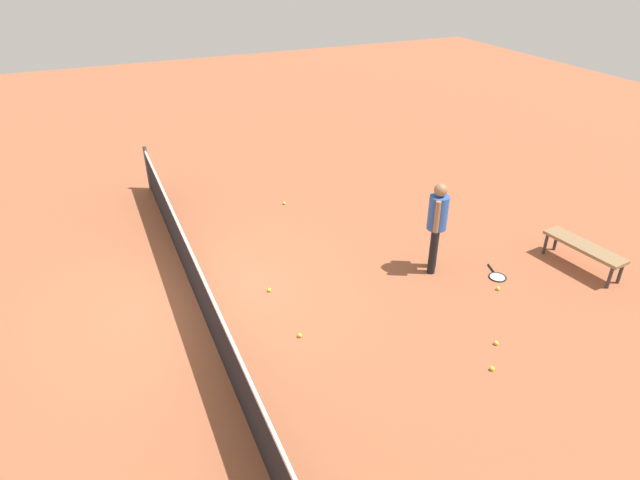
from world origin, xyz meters
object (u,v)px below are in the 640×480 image
(tennis_ball_by_net, at_px, (269,290))
(tennis_ball_stray_left, at_px, (492,368))
(player_near_side, at_px, (437,220))
(tennis_racket_near_player, at_px, (497,276))
(tennis_ball_baseline, at_px, (498,288))
(tennis_ball_near_player, at_px, (300,335))
(courtside_bench, at_px, (584,248))
(tennis_ball_midcourt, at_px, (496,343))
(tennis_ball_stray_right, at_px, (284,203))

(tennis_ball_by_net, bearing_deg, tennis_ball_stray_left, -144.12)
(player_near_side, relative_size, tennis_ball_by_net, 25.76)
(tennis_racket_near_player, distance_m, tennis_ball_baseline, 0.42)
(tennis_ball_near_player, height_order, courtside_bench, courtside_bench)
(tennis_ball_midcourt, bearing_deg, courtside_bench, -68.67)
(player_near_side, bearing_deg, tennis_ball_near_player, 105.32)
(tennis_ball_midcourt, bearing_deg, tennis_ball_stray_right, 11.86)
(tennis_racket_near_player, distance_m, courtside_bench, 1.67)
(tennis_ball_by_net, bearing_deg, tennis_ball_near_player, -178.75)
(player_near_side, distance_m, tennis_ball_stray_right, 4.05)
(tennis_ball_near_player, relative_size, tennis_ball_by_net, 1.00)
(player_near_side, distance_m, courtside_bench, 2.79)
(tennis_ball_near_player, xyz_separation_m, tennis_ball_stray_left, (-1.76, -2.21, 0.00))
(player_near_side, bearing_deg, tennis_ball_baseline, -146.52)
(courtside_bench, bearing_deg, tennis_racket_near_player, 77.14)
(tennis_ball_stray_right, bearing_deg, tennis_racket_near_player, -150.53)
(tennis_racket_near_player, height_order, tennis_ball_near_player, tennis_ball_near_player)
(player_near_side, height_order, tennis_ball_baseline, player_near_side)
(tennis_ball_by_net, xyz_separation_m, tennis_ball_midcourt, (-2.68, -2.65, 0.00))
(tennis_ball_midcourt, bearing_deg, tennis_racket_near_player, -40.07)
(tennis_ball_by_net, height_order, tennis_ball_midcourt, same)
(player_near_side, height_order, tennis_ball_by_net, player_near_side)
(player_near_side, distance_m, tennis_ball_by_net, 3.15)
(tennis_racket_near_player, relative_size, tennis_ball_stray_right, 9.20)
(tennis_racket_near_player, relative_size, tennis_ball_near_player, 9.20)
(tennis_ball_by_net, xyz_separation_m, courtside_bench, (-1.58, -5.46, 0.38))
(player_near_side, height_order, tennis_ball_midcourt, player_near_side)
(courtside_bench, bearing_deg, tennis_ball_baseline, 89.13)
(tennis_ball_near_player, xyz_separation_m, tennis_ball_stray_right, (4.43, -1.41, 0.00))
(tennis_ball_by_net, bearing_deg, tennis_ball_midcourt, -135.28)
(tennis_ball_midcourt, relative_size, tennis_ball_stray_left, 1.00)
(tennis_ball_stray_left, bearing_deg, tennis_ball_by_net, 35.88)
(tennis_ball_midcourt, bearing_deg, player_near_side, -7.89)
(tennis_racket_near_player, distance_m, tennis_ball_stray_left, 2.49)
(player_near_side, bearing_deg, tennis_ball_stray_left, 164.46)
(tennis_ball_near_player, height_order, tennis_ball_baseline, same)
(tennis_ball_baseline, bearing_deg, tennis_ball_near_player, 86.45)
(tennis_racket_near_player, distance_m, tennis_ball_by_net, 4.06)
(player_near_side, xyz_separation_m, tennis_racket_near_player, (-0.69, -0.93, -1.00))
(player_near_side, relative_size, tennis_ball_near_player, 25.76)
(tennis_ball_near_player, distance_m, courtside_bench, 5.45)
(tennis_ball_near_player, distance_m, tennis_ball_by_net, 1.33)
(tennis_ball_by_net, bearing_deg, courtside_bench, -106.11)
(courtside_bench, bearing_deg, tennis_ball_near_player, 87.36)
(player_near_side, relative_size, tennis_ball_baseline, 25.76)
(tennis_ball_baseline, bearing_deg, tennis_ball_by_net, 66.84)
(player_near_side, relative_size, tennis_ball_midcourt, 25.76)
(tennis_racket_near_player, distance_m, tennis_ball_near_player, 3.85)
(tennis_racket_near_player, relative_size, courtside_bench, 0.39)
(tennis_racket_near_player, height_order, courtside_bench, courtside_bench)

